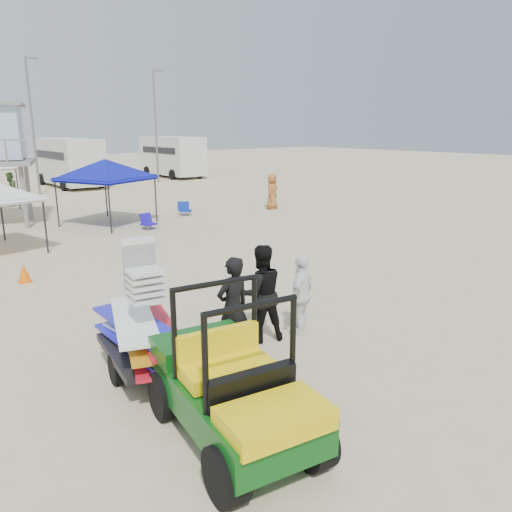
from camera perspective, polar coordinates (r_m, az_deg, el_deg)
ground at (r=9.00m, az=9.95°, el=-12.32°), size 140.00×140.00×0.00m
utility_cart at (r=6.55m, az=-2.63°, el=-13.54°), size 1.77×2.87×2.04m
surf_trailer at (r=8.42m, az=-12.28°, el=-8.12°), size 1.60×2.51×2.06m
man_left at (r=8.89m, az=-2.66°, el=-5.92°), size 0.69×0.47×1.86m
man_mid at (r=9.56m, az=0.53°, el=-4.27°), size 1.12×0.99×1.90m
man_right at (r=9.98m, az=5.21°, el=-4.38°), size 1.03×0.76×1.62m
canopy_blue at (r=21.91m, az=-16.89°, el=10.19°), size 3.95×3.95×3.15m
cone_near at (r=14.69m, az=-24.98°, el=-1.77°), size 0.34×0.34×0.50m
beach_chair_b at (r=20.76m, az=-12.31°, el=3.89°), size 0.64×0.69×0.64m
beach_chair_c at (r=23.75m, az=-8.20°, el=5.39°), size 0.73×0.83×0.64m
rv_mid_right at (r=37.25m, az=-20.60°, el=10.21°), size 2.64×7.00×3.25m
rv_far_right at (r=42.38m, az=-9.56°, el=11.34°), size 2.64×6.60×3.25m
light_pole_left at (r=33.43m, az=-24.16°, el=13.27°), size 0.14×0.14×8.00m
light_pole_right at (r=38.24m, az=-11.38°, el=14.23°), size 0.14×0.14×8.00m
distant_beachgoers at (r=25.63m, az=-24.44°, el=6.11°), size 20.93×15.69×1.77m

